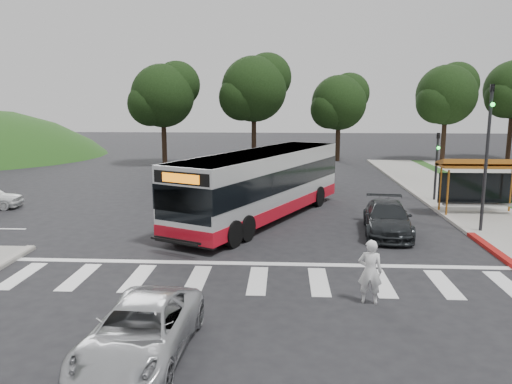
# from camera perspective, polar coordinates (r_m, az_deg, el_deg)

# --- Properties ---
(ground) EXTENTS (140.00, 140.00, 0.00)m
(ground) POSITION_cam_1_polar(r_m,az_deg,el_deg) (21.38, 0.91, -5.37)
(ground) COLOR black
(ground) RESTS_ON ground
(sidewalk_east) EXTENTS (4.00, 40.00, 0.12)m
(sidewalk_east) POSITION_cam_1_polar(r_m,az_deg,el_deg) (30.86, 22.42, -1.12)
(sidewalk_east) COLOR gray
(sidewalk_east) RESTS_ON ground
(curb_east) EXTENTS (0.30, 40.00, 0.15)m
(curb_east) POSITION_cam_1_polar(r_m,az_deg,el_deg) (30.26, 18.85, -1.07)
(curb_east) COLOR #9E9991
(curb_east) RESTS_ON ground
(curb_east_red) EXTENTS (0.32, 6.00, 0.15)m
(curb_east_red) POSITION_cam_1_polar(r_m,az_deg,el_deg) (21.08, 26.09, -6.49)
(curb_east_red) COLOR maroon
(curb_east_red) RESTS_ON ground
(crosswalk_ladder) EXTENTS (18.00, 2.60, 0.01)m
(crosswalk_ladder) POSITION_cam_1_polar(r_m,az_deg,el_deg) (16.63, 0.20, -10.06)
(crosswalk_ladder) COLOR silver
(crosswalk_ladder) RESTS_ON ground
(bus_shelter) EXTENTS (4.20, 1.60, 2.86)m
(bus_shelter) POSITION_cam_1_polar(r_m,az_deg,el_deg) (27.75, 24.29, 2.33)
(bus_shelter) COLOR #A35D1B
(bus_shelter) RESTS_ON sidewalk_east
(traffic_signal_ne_tall) EXTENTS (0.18, 0.37, 6.50)m
(traffic_signal_ne_tall) POSITION_cam_1_polar(r_m,az_deg,el_deg) (23.81, 24.94, 4.78)
(traffic_signal_ne_tall) COLOR black
(traffic_signal_ne_tall) RESTS_ON ground
(traffic_signal_ne_short) EXTENTS (0.18, 0.37, 4.00)m
(traffic_signal_ne_short) POSITION_cam_1_polar(r_m,az_deg,el_deg) (30.53, 19.96, 3.53)
(traffic_signal_ne_short) COLOR black
(traffic_signal_ne_short) RESTS_ON ground
(tree_ne_a) EXTENTS (6.16, 5.74, 9.30)m
(tree_ne_a) POSITION_cam_1_polar(r_m,az_deg,el_deg) (50.96, 21.01, 10.42)
(tree_ne_a) COLOR black
(tree_ne_a) RESTS_ON parking_lot
(tree_north_a) EXTENTS (6.60, 6.15, 10.17)m
(tree_north_a) POSITION_cam_1_polar(r_m,az_deg,el_deg) (46.72, -0.14, 11.81)
(tree_north_a) COLOR black
(tree_north_a) RESTS_ON ground
(tree_north_b) EXTENTS (5.72, 5.33, 8.43)m
(tree_north_b) POSITION_cam_1_polar(r_m,az_deg,el_deg) (48.90, 9.54, 10.13)
(tree_north_b) COLOR black
(tree_north_b) RESTS_ON ground
(tree_north_c) EXTENTS (6.16, 5.74, 9.30)m
(tree_north_c) POSITION_cam_1_polar(r_m,az_deg,el_deg) (45.89, -10.51, 10.88)
(tree_north_c) COLOR black
(tree_north_c) RESTS_ON ground
(transit_bus) EXTENTS (8.15, 12.85, 3.34)m
(transit_bus) POSITION_cam_1_polar(r_m,az_deg,el_deg) (24.61, 0.70, 0.72)
(transit_bus) COLOR silver
(transit_bus) RESTS_ON ground
(pedestrian) EXTENTS (0.76, 0.57, 1.91)m
(pedestrian) POSITION_cam_1_polar(r_m,az_deg,el_deg) (14.97, 12.91, -8.85)
(pedestrian) COLOR white
(pedestrian) RESTS_ON ground
(dark_sedan) EXTENTS (2.53, 5.05, 1.41)m
(dark_sedan) POSITION_cam_1_polar(r_m,az_deg,el_deg) (22.76, 14.77, -2.92)
(dark_sedan) COLOR black
(dark_sedan) RESTS_ON ground
(silver_suv_south) EXTENTS (2.37, 4.74, 1.29)m
(silver_suv_south) POSITION_cam_1_polar(r_m,az_deg,el_deg) (12.10, -13.07, -15.26)
(silver_suv_south) COLOR #AFB1B4
(silver_suv_south) RESTS_ON ground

